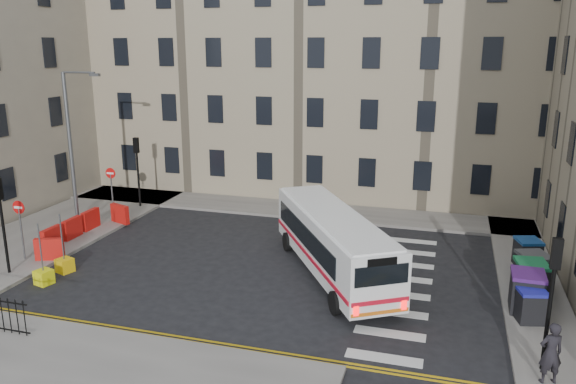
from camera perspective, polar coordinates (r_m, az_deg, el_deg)
The scene contains 21 objects.
ground at distance 24.42m, azimuth 2.03°, elevation -8.08°, with size 120.00×120.00×0.00m, color black.
pavement_north at distance 33.86m, azimuth -4.18°, elevation -1.37°, with size 36.00×3.20×0.15m, color slate.
pavement_east at distance 27.68m, azimuth 22.70°, elevation -6.28°, with size 2.40×26.00×0.15m, color slate.
pavement_west at distance 31.47m, azimuth -23.04°, elevation -3.82°, with size 6.00×22.00×0.15m, color slate.
terrace_north at distance 39.36m, azimuth -2.20°, elevation 13.54°, with size 38.30×10.80×17.20m.
traffic_light_east at distance 17.86m, azimuth 25.29°, elevation -8.47°, with size 0.28×0.22×4.10m.
traffic_light_nw at distance 33.95m, azimuth -15.07°, elevation 3.06°, with size 0.28×0.22×4.10m.
traffic_light_sw at distance 25.86m, azimuth -27.13°, elevation -1.70°, with size 0.28×0.22×4.10m.
streetlamp at distance 30.61m, azimuth -21.21°, elevation 4.11°, with size 0.50×0.22×8.14m.
no_entry_north at distance 32.75m, azimuth -17.53°, elevation 1.03°, with size 0.60×0.08×3.00m.
no_entry_south at distance 27.44m, azimuth -25.59°, elevation -2.36°, with size 0.60×0.08×3.00m.
roadworks_barriers at distance 29.63m, azimuth -20.51°, elevation -3.52°, with size 1.66×6.26×1.00m.
bus at distance 23.62m, azimuth 4.57°, elevation -4.93°, with size 6.96×9.45×2.65m.
wheelie_bin_a at distance 21.59m, azimuth 23.35°, elevation -10.41°, with size 1.14×1.25×1.17m.
wheelie_bin_b at distance 22.20m, azimuth 23.08°, elevation -9.27°, with size 1.17×1.34×1.45m.
wheelie_bin_c at distance 23.41m, azimuth 23.38°, elevation -8.13°, with size 1.27×1.41×1.40m.
wheelie_bin_d at distance 24.37m, azimuth 23.59°, elevation -7.28°, with size 1.45×1.55×1.37m.
wheelie_bin_e at distance 26.47m, azimuth 23.15°, elevation -5.69°, with size 1.22×1.32×1.22m.
pedestrian at distance 18.01m, azimuth 25.14°, elevation -14.59°, with size 0.68×0.45×1.86m, color black.
bollard_yellow at distance 26.08m, azimuth -21.73°, elevation -6.94°, with size 0.60×0.60×0.60m, color yellow.
bollard_chevron at distance 25.15m, azimuth -23.55°, elevation -7.93°, with size 0.60×0.60×0.60m, color #ECEC0D.
Camera 1 is at (5.54, -21.80, 9.50)m, focal length 35.00 mm.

